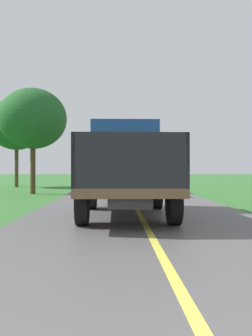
# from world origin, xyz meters

# --- Properties ---
(banana_truck_near) EXTENTS (2.38, 5.82, 2.80)m
(banana_truck_near) POSITION_xyz_m (-0.38, 10.17, 1.47)
(banana_truck_near) COLOR #2D2D30
(banana_truck_near) RESTS_ON road_surface
(banana_truck_far) EXTENTS (2.38, 5.82, 2.80)m
(banana_truck_far) POSITION_xyz_m (-0.40, 19.77, 1.46)
(banana_truck_far) COLOR #2D2D30
(banana_truck_far) RESTS_ON road_surface
(roadside_tree_near_left) EXTENTS (3.69, 3.69, 5.80)m
(roadside_tree_near_left) POSITION_xyz_m (-5.22, 19.36, 4.13)
(roadside_tree_near_left) COLOR #4C3823
(roadside_tree_near_left) RESTS_ON ground
(roadside_tree_mid_right) EXTENTS (4.38, 4.38, 6.79)m
(roadside_tree_mid_right) POSITION_xyz_m (-8.27, 27.23, 4.81)
(roadside_tree_mid_right) COLOR #4C3823
(roadside_tree_mid_right) RESTS_ON ground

